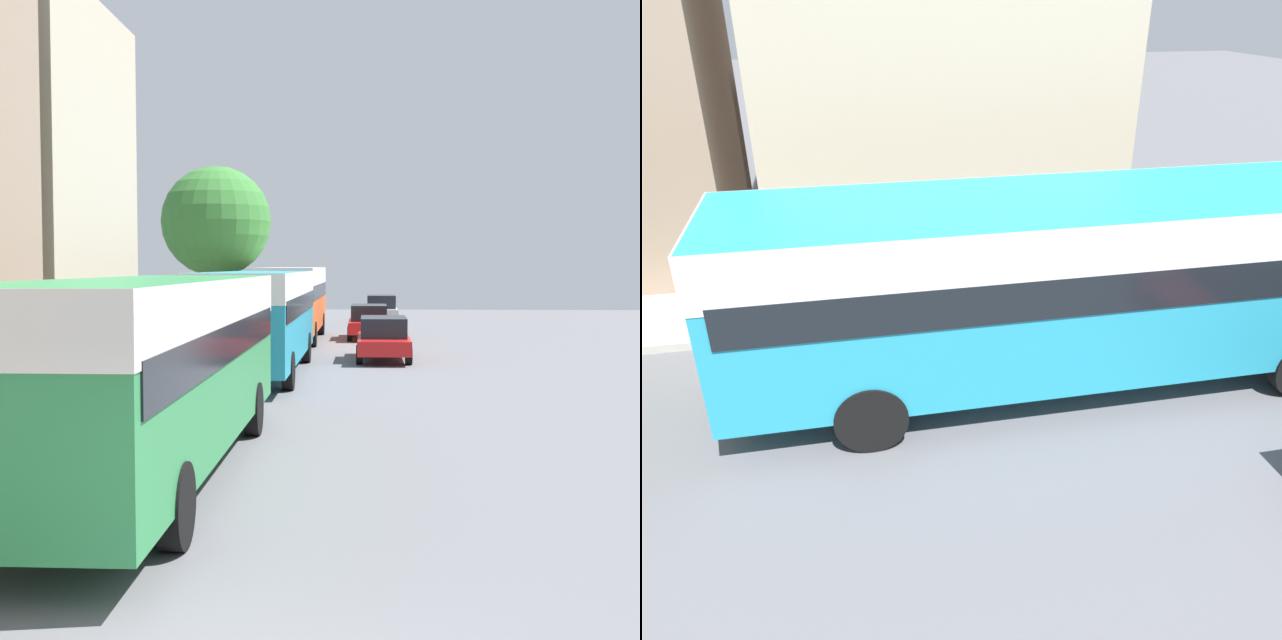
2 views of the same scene
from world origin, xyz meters
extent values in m
cube|color=#2D8447|center=(-2.03, 7.91, 1.75)|extent=(2.57, 10.94, 2.49)
cube|color=silver|center=(-2.03, 7.91, 2.62)|extent=(2.59, 11.00, 0.75)
cube|color=black|center=(-2.03, 7.91, 2.06)|extent=(2.62, 10.50, 0.55)
cylinder|color=black|center=(-3.21, 11.30, 0.50)|extent=(0.28, 1.00, 1.00)
cylinder|color=black|center=(-0.85, 11.30, 0.50)|extent=(0.28, 1.00, 1.00)
cylinder|color=black|center=(-0.85, 4.52, 0.50)|extent=(0.28, 1.00, 1.00)
cube|color=teal|center=(-1.89, 20.68, 1.76)|extent=(2.52, 10.56, 2.51)
cube|color=white|center=(-1.89, 20.68, 2.64)|extent=(2.54, 10.62, 0.75)
cube|color=black|center=(-1.89, 20.68, 2.07)|extent=(2.57, 10.14, 0.55)
cylinder|color=black|center=(-3.05, 23.95, 0.50)|extent=(0.28, 1.00, 1.00)
cylinder|color=black|center=(-0.73, 23.95, 0.50)|extent=(0.28, 1.00, 1.00)
cylinder|color=black|center=(-3.05, 17.40, 0.50)|extent=(0.28, 1.00, 1.00)
cylinder|color=black|center=(-0.73, 17.40, 0.50)|extent=(0.28, 1.00, 1.00)
cube|color=#EA5B23|center=(-2.00, 32.77, 1.81)|extent=(2.49, 10.02, 2.62)
cube|color=white|center=(-2.00, 32.77, 2.72)|extent=(2.52, 10.07, 0.78)
cube|color=black|center=(-2.00, 32.77, 2.13)|extent=(2.54, 9.62, 0.58)
cylinder|color=black|center=(-3.15, 35.87, 0.50)|extent=(0.28, 1.00, 1.00)
cylinder|color=black|center=(-0.86, 35.87, 0.50)|extent=(0.28, 1.00, 1.00)
cylinder|color=black|center=(-3.15, 29.66, 0.50)|extent=(0.28, 1.00, 1.00)
cylinder|color=black|center=(-0.86, 29.66, 0.50)|extent=(0.28, 1.00, 1.00)
cube|color=red|center=(1.83, 24.87, 0.56)|extent=(1.72, 4.47, 0.48)
cube|color=black|center=(1.83, 24.87, 1.13)|extent=(1.52, 2.46, 0.66)
cylinder|color=black|center=(1.04, 26.26, 0.32)|extent=(0.22, 0.64, 0.64)
cylinder|color=black|center=(2.62, 26.26, 0.32)|extent=(0.22, 0.64, 0.64)
cylinder|color=black|center=(1.04, 23.48, 0.32)|extent=(0.22, 0.64, 0.64)
cylinder|color=black|center=(2.62, 23.48, 0.32)|extent=(0.22, 0.64, 0.64)
cube|color=#B7B7BC|center=(2.04, 43.76, 0.59)|extent=(1.73, 4.33, 0.55)
cube|color=black|center=(2.04, 43.76, 1.23)|extent=(1.53, 2.38, 0.71)
cylinder|color=black|center=(2.83, 42.42, 0.32)|extent=(0.22, 0.64, 0.64)
cylinder|color=black|center=(1.24, 42.42, 0.32)|extent=(0.22, 0.64, 0.64)
cylinder|color=black|center=(2.83, 45.10, 0.32)|extent=(0.22, 0.64, 0.64)
cylinder|color=black|center=(1.24, 45.10, 0.32)|extent=(0.22, 0.64, 0.64)
cube|color=red|center=(1.35, 33.69, 0.57)|extent=(1.73, 4.41, 0.50)
cube|color=black|center=(1.35, 33.69, 1.16)|extent=(1.53, 2.43, 0.67)
cylinder|color=black|center=(2.14, 32.32, 0.32)|extent=(0.22, 0.64, 0.64)
cylinder|color=black|center=(0.55, 32.32, 0.32)|extent=(0.22, 0.64, 0.64)
cylinder|color=black|center=(2.14, 35.06, 0.32)|extent=(0.22, 0.64, 0.64)
cylinder|color=black|center=(0.55, 35.06, 0.32)|extent=(0.22, 0.64, 0.64)
cylinder|color=#232838|center=(-5.32, 37.21, 0.56)|extent=(0.26, 0.26, 0.82)
cylinder|color=#4C6B4C|center=(-5.32, 37.21, 1.32)|extent=(0.33, 0.33, 0.69)
sphere|color=tan|center=(-5.32, 37.21, 1.77)|extent=(0.22, 0.22, 0.22)
cylinder|color=brown|center=(-5.21, 32.87, 1.74)|extent=(0.36, 0.36, 3.17)
sphere|color=#387A33|center=(-5.21, 32.87, 5.09)|extent=(4.72, 4.72, 4.72)
camera|label=1|loc=(1.30, -5.20, 3.19)|focal=50.00mm
camera|label=2|loc=(6.19, 17.23, 5.56)|focal=35.00mm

